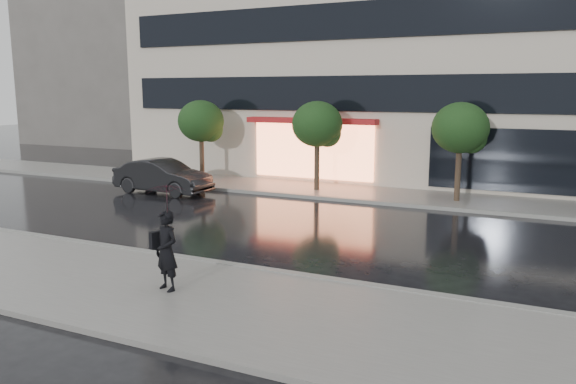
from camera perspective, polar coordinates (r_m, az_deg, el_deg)
The scene contains 12 objects.
ground at distance 14.74m, azimuth -1.08°, elevation -7.11°, with size 120.00×120.00×0.00m, color black.
sidewalk_near at distance 12.05m, azimuth -8.06°, elevation -10.92°, with size 60.00×4.50×0.12m, color slate.
sidewalk_far at distance 24.09m, azimuth 9.76°, elevation -0.32°, with size 60.00×3.50×0.12m, color slate.
curb_near at distance 13.87m, azimuth -2.93°, elevation -7.93°, with size 60.00×0.25×0.14m, color gray.
curb_far at distance 22.44m, azimuth 8.56°, elevation -1.03°, with size 60.00×0.25×0.14m, color gray.
office_building at distance 31.56m, azimuth 14.24°, elevation 18.28°, with size 30.00×12.76×18.00m.
bg_building_left at distance 51.64m, azimuth -16.71°, elevation 11.52°, with size 14.00×10.00×12.00m, color #59544F.
tree_far_west at distance 27.30m, azimuth -8.70°, elevation 6.98°, with size 2.20×2.20×3.99m.
tree_mid_west at distance 24.48m, azimuth 3.14°, elevation 6.73°, with size 2.20×2.20×3.99m.
tree_mid_east at distance 22.92m, azimuth 17.26°, elevation 6.06°, with size 2.20×2.20×3.99m.
parked_car at distance 25.04m, azimuth -12.61°, elevation 1.56°, with size 1.57×4.50×1.48m, color black.
pedestrian_with_umbrella at distance 12.26m, azimuth -12.27°, elevation -3.32°, with size 1.04×1.05×2.34m.
Camera 1 is at (6.24, -12.62, 4.37)m, focal length 35.00 mm.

